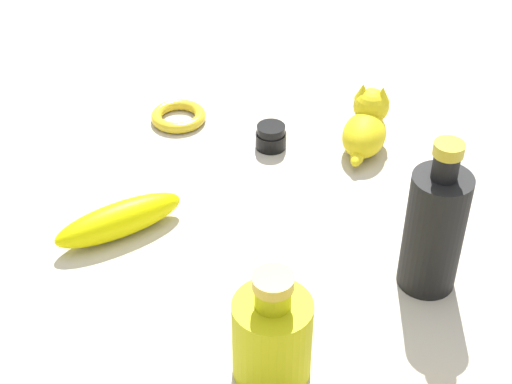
{
  "coord_description": "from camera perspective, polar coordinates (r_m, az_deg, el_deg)",
  "views": [
    {
      "loc": [
        -0.23,
        0.76,
        0.69
      ],
      "look_at": [
        0.0,
        0.0,
        0.07
      ],
      "focal_mm": 54.78,
      "sensor_mm": 36.0,
      "label": 1
    }
  ],
  "objects": [
    {
      "name": "banana",
      "position": [
        1.05,
        -9.95,
        -2.02
      ],
      "size": [
        0.16,
        0.17,
        0.05
      ],
      "primitive_type": "ellipsoid",
      "rotation": [
        0.0,
        0.0,
        0.84
      ],
      "color": "#E8E105",
      "rests_on": "ground"
    },
    {
      "name": "ground",
      "position": [
        1.05,
        0.0,
        -3.1
      ],
      "size": [
        2.0,
        2.0,
        0.0
      ],
      "primitive_type": "plane",
      "color": "#BCB29E"
    },
    {
      "name": "bangle",
      "position": [
        1.28,
        -5.69,
        5.53
      ],
      "size": [
        0.09,
        0.09,
        0.02
      ],
      "primitive_type": "torus",
      "color": "gold",
      "rests_on": "ground"
    },
    {
      "name": "bottle_tall",
      "position": [
        0.95,
        12.89,
        -2.6
      ],
      "size": [
        0.07,
        0.07,
        0.21
      ],
      "color": "black",
      "rests_on": "ground"
    },
    {
      "name": "bottle_short",
      "position": [
        0.85,
        1.19,
        -10.4
      ],
      "size": [
        0.09,
        0.09,
        0.14
      ],
      "color": "#BCBA10",
      "rests_on": "ground"
    },
    {
      "name": "cat_figurine",
      "position": [
        1.21,
        8.07,
        4.86
      ],
      "size": [
        0.07,
        0.13,
        0.09
      ],
      "color": "yellow",
      "rests_on": "ground"
    },
    {
      "name": "nail_polish_jar",
      "position": [
        1.21,
        1.1,
        4.06
      ],
      "size": [
        0.05,
        0.05,
        0.04
      ],
      "color": "black",
      "rests_on": "ground"
    }
  ]
}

